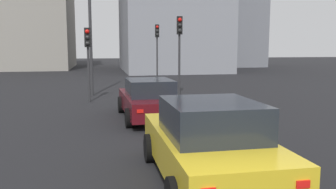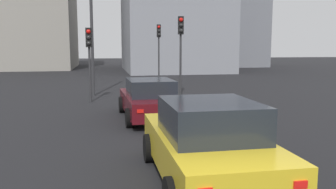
% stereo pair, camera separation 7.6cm
% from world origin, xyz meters
% --- Properties ---
extents(car_maroon_lead, '(4.48, 2.10, 1.46)m').
position_xyz_m(car_maroon_lead, '(8.87, 0.13, 0.71)').
color(car_maroon_lead, '#510F16').
rests_on(car_maroon_lead, ground_plane).
extents(car_yellow_second, '(4.41, 2.11, 1.61)m').
position_xyz_m(car_yellow_second, '(2.58, -0.14, 0.77)').
color(car_yellow_second, gold).
rests_on(car_yellow_second, ground_plane).
extents(traffic_light_near_left, '(0.33, 0.30, 4.14)m').
position_xyz_m(traffic_light_near_left, '(13.86, -2.15, 2.98)').
color(traffic_light_near_left, '#2D2D30').
rests_on(traffic_light_near_left, ground_plane).
extents(traffic_light_near_right, '(0.32, 0.29, 3.50)m').
position_xyz_m(traffic_light_near_right, '(13.26, 2.39, 2.53)').
color(traffic_light_near_right, '#2D2D30').
rests_on(traffic_light_near_right, ground_plane).
extents(traffic_light_far_left, '(0.32, 0.29, 4.21)m').
position_xyz_m(traffic_light_far_left, '(21.43, -2.25, 3.02)').
color(traffic_light_far_left, '#2D2D30').
rests_on(traffic_light_far_left, ground_plane).
extents(street_lamp_kerbside, '(0.56, 0.36, 7.52)m').
position_xyz_m(street_lamp_kerbside, '(15.53, 2.29, 4.42)').
color(street_lamp_kerbside, '#2D2D30').
rests_on(street_lamp_kerbside, ground_plane).
extents(building_facade_left, '(8.78, 11.23, 11.18)m').
position_xyz_m(building_facade_left, '(42.95, -14.00, 5.59)').
color(building_facade_left, slate).
rests_on(building_facade_left, ground_plane).
extents(building_facade_right, '(14.80, 9.61, 14.82)m').
position_xyz_m(building_facade_right, '(43.55, 10.00, 7.41)').
color(building_facade_right, gray).
rests_on(building_facade_right, ground_plane).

